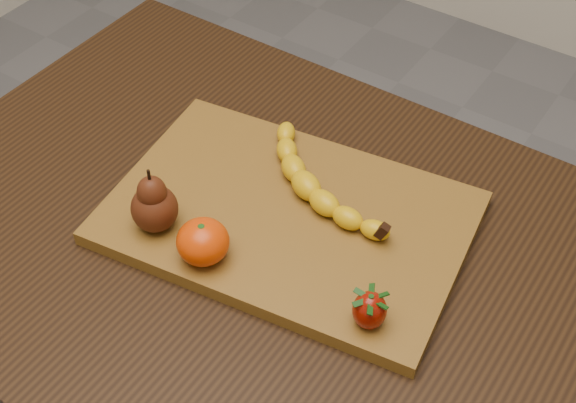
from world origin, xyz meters
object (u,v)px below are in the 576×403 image
Objects in this scene: table at (268,285)px; pear at (153,199)px; cutting_board at (288,218)px; mandarin at (203,242)px.

pear reaches higher than table.
mandarin reaches higher than cutting_board.
table is 0.17m from mandarin.
pear is at bearing 174.16° from mandarin.
table is 0.11m from cutting_board.
table is 0.21m from pear.
pear reaches higher than cutting_board.
table is 15.61× the size of mandarin.
mandarin is at bearing -117.81° from cutting_board.
cutting_board is at bearing 41.39° from pear.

